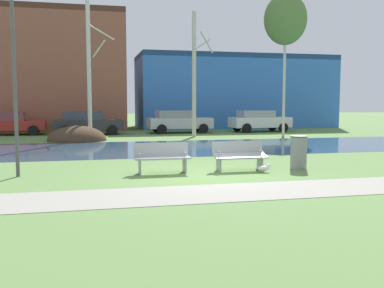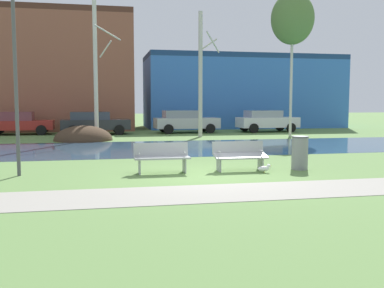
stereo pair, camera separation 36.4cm
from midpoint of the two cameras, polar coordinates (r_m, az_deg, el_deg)
ground_plane at (r=21.95m, az=-5.20°, el=0.07°), size 120.00×120.00×0.00m
paved_path_strip at (r=10.06m, az=4.54°, el=-6.24°), size 60.00×1.96×0.01m
river_band at (r=19.75m, az=-4.31°, el=-0.51°), size 80.00×7.05×0.01m
soil_mound at (r=24.28m, az=-15.17°, el=0.41°), size 3.12×2.94×1.62m
bench_left at (r=12.68m, az=-4.74°, el=-1.69°), size 1.60×0.57×0.87m
bench_right at (r=13.22m, az=5.40°, el=-1.40°), size 1.60×0.57×0.87m
trash_bin at (r=13.77m, az=12.98°, el=-1.01°), size 0.52×0.52×1.02m
seagull at (r=12.93m, az=8.59°, el=-3.12°), size 0.42×0.16×0.25m
streetlamp at (r=13.04m, az=-23.03°, el=11.81°), size 0.32×0.32×5.37m
birch_left at (r=25.25m, az=-13.65°, el=10.61°), size 1.54×2.32×8.68m
birch_center_left at (r=26.13m, az=-0.06°, el=9.20°), size 1.25×2.10×7.34m
birch_center at (r=27.53m, az=11.69°, el=15.59°), size 2.54×2.54×8.95m
parked_van_nearest_red at (r=29.93m, az=-23.04°, el=2.56°), size 4.25×2.25×1.46m
parked_sedan_second_dark at (r=28.77m, az=-13.89°, el=2.74°), size 4.39×2.21×1.45m
parked_hatch_third_silver at (r=29.51m, az=-2.14°, el=3.01°), size 4.36×2.13×1.52m
parked_wagon_fourth_white at (r=31.01m, az=8.37°, el=3.06°), size 4.22×2.12×1.50m
building_brick_low at (r=36.79m, az=-22.71°, el=8.58°), size 16.74×9.97×8.67m
building_blue_store at (r=37.02m, az=5.18°, el=6.78°), size 15.94×6.30×5.86m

